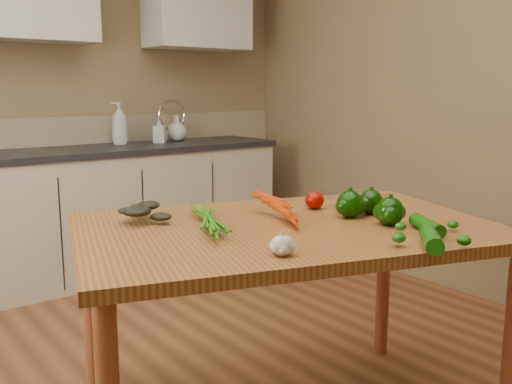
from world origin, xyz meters
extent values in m
cube|color=#8B7753|center=(0.00, 2.51, 1.30)|extent=(4.00, 0.02, 2.60)
cube|color=tan|center=(0.00, 2.48, 0.55)|extent=(3.98, 0.03, 1.10)
cube|color=beige|center=(0.20, 2.19, 0.43)|extent=(2.80, 0.60, 0.86)
cube|color=#26262B|center=(0.20, 2.19, 0.88)|extent=(2.84, 0.64, 0.04)
cube|color=#99999E|center=(0.98, 2.19, 0.84)|extent=(0.55, 0.42, 0.10)
cylinder|color=silver|center=(0.98, 2.37, 1.02)|extent=(0.02, 0.02, 0.24)
cube|color=silver|center=(1.20, 2.32, 1.95)|extent=(0.80, 0.35, 0.70)
cube|color=#A2662F|center=(0.13, -0.02, 0.78)|extent=(1.73, 1.38, 0.04)
cylinder|color=#954F2B|center=(0.65, -0.63, 0.38)|extent=(0.06, 0.06, 0.76)
cylinder|color=#954F2B|center=(-0.40, 0.60, 0.38)|extent=(0.06, 0.06, 0.76)
cylinder|color=#954F2B|center=(0.91, 0.17, 0.38)|extent=(0.06, 0.06, 0.76)
imported|color=silver|center=(0.53, 2.32, 1.05)|extent=(0.16, 0.16, 0.30)
imported|color=silver|center=(0.81, 2.26, 0.99)|extent=(0.12, 0.12, 0.19)
imported|color=silver|center=(1.00, 2.32, 1.00)|extent=(0.19, 0.19, 0.19)
ellipsoid|color=beige|center=(-0.14, -0.31, 0.84)|extent=(0.07, 0.07, 0.06)
sphere|color=black|center=(0.40, -0.07, 0.86)|extent=(0.10, 0.10, 0.10)
sphere|color=black|center=(0.51, -0.08, 0.85)|extent=(0.10, 0.10, 0.10)
sphere|color=black|center=(0.42, -0.25, 0.86)|extent=(0.10, 0.10, 0.10)
ellipsoid|color=#940902|center=(0.40, 0.13, 0.84)|extent=(0.08, 0.08, 0.07)
ellipsoid|color=#C85405|center=(0.53, 0.05, 0.84)|extent=(0.08, 0.08, 0.07)
ellipsoid|color=#C85405|center=(0.60, -0.05, 0.84)|extent=(0.07, 0.07, 0.07)
cylinder|color=#0F4C08|center=(0.44, -0.40, 0.83)|extent=(0.14, 0.19, 0.05)
cylinder|color=#0F4C08|center=(0.29, -0.53, 0.83)|extent=(0.18, 0.18, 0.06)
camera|label=1|loc=(-1.19, -1.57, 1.30)|focal=40.00mm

